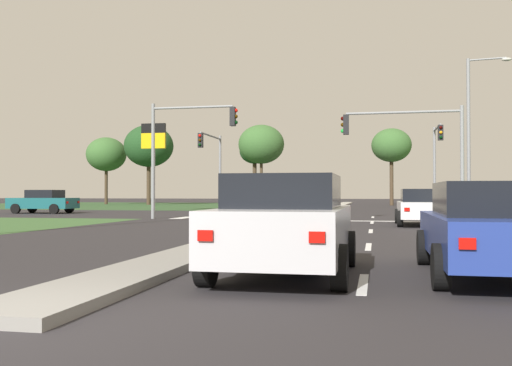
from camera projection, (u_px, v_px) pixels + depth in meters
The scene contains 35 objects.
ground_plane at pixel (314, 215), 35.00m from camera, with size 200.00×200.00×0.00m, color #282628.
grass_verge_far_left at pixel (105, 205), 64.14m from camera, with size 35.00×35.00×0.01m, color #2D4C28.
median_island_near at pixel (242, 238), 16.39m from camera, with size 1.20×22.00×0.14m, color gray.
median_island_far at pixel (339, 205), 59.48m from camera, with size 1.20×36.00×0.14m, color #ADA89E.
lane_dash_near at pixel (363, 284), 8.47m from camera, with size 0.14×2.00×0.01m, color silver.
lane_dash_second at pixel (368, 247), 14.34m from camera, with size 0.14×2.00×0.01m, color silver.
lane_dash_third at pixel (371, 231), 20.22m from camera, with size 0.14×2.00×0.01m, color silver.
lane_dash_fourth at pixel (372, 223), 26.09m from camera, with size 0.14×2.00×0.01m, color silver.
lane_dash_fifth at pixel (373, 217), 31.97m from camera, with size 0.14×2.00×0.01m, color silver.
edge_line_right at pixel (494, 241), 15.99m from camera, with size 0.14×24.00×0.01m, color silver.
stop_bar_near at pixel (379, 221), 27.37m from camera, with size 6.40×0.50×0.01m, color silver.
crosswalk_bar_near at pixel (184, 218), 31.20m from camera, with size 0.70×2.80×0.01m, color silver.
crosswalk_bar_second at pixel (204, 218), 30.97m from camera, with size 0.70×2.80×0.01m, color silver.
crosswalk_bar_third at pixel (225, 218), 30.73m from camera, with size 0.70×2.80×0.01m, color silver.
crosswalk_bar_fourth at pixel (247, 218), 30.50m from camera, with size 0.70×2.80×0.01m, color silver.
crosswalk_bar_fifth at pixel (268, 218), 30.27m from camera, with size 0.70×2.80×0.01m, color silver.
crosswalk_bar_sixth at pixel (290, 219), 30.04m from camera, with size 0.70×2.80×0.01m, color silver.
crosswalk_bar_seventh at pixel (313, 219), 29.80m from camera, with size 0.70×2.80×0.01m, color silver.
car_white_near at pixel (422, 207), 23.82m from camera, with size 2.07×4.35×1.49m.
car_silver_second at pixel (286, 224), 9.36m from camera, with size 2.09×4.31×1.61m.
car_maroon_third at pixel (296, 200), 44.88m from camera, with size 2.07×4.49×1.55m.
car_teal_fourth at pixel (43, 201), 38.16m from camera, with size 4.31×2.07×1.53m.
car_blue_fifth at pixel (493, 229), 9.13m from camera, with size 2.08×4.62×1.49m.
traffic_signal_far_left at pixel (213, 157), 41.18m from camera, with size 0.32×5.25×5.56m.
traffic_signal_far_right at pixel (437, 153), 38.51m from camera, with size 0.32×4.34×5.84m.
traffic_signal_near_right at pixel (415, 141), 27.50m from camera, with size 5.68×0.32×5.40m.
traffic_signal_near_left at pixel (183, 139), 29.82m from camera, with size 4.59×0.32×5.94m.
street_lamp_second at pixel (472, 128), 33.43m from camera, with size 2.40×0.55×9.06m.
pedestrian_at_median at pixel (330, 195), 44.35m from camera, with size 0.34×0.34×1.76m.
fuel_price_totem at pixel (154, 147), 41.93m from camera, with size 1.80×0.24×6.33m.
treeline_near at pixel (106, 154), 69.51m from camera, with size 4.74×4.74×7.96m.
treeline_second at pixel (149, 146), 66.40m from camera, with size 5.60×5.60×9.06m.
treeline_third at pixel (255, 152), 65.72m from camera, with size 3.41×3.41×7.53m.
treeline_fourth at pixel (261, 144), 65.15m from camera, with size 5.11×5.11×8.95m.
treeline_fifth at pixel (391, 146), 62.58m from camera, with size 4.24×4.24×8.26m.
Camera 1 is at (3.70, -5.00, 1.32)m, focal length 41.00 mm.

